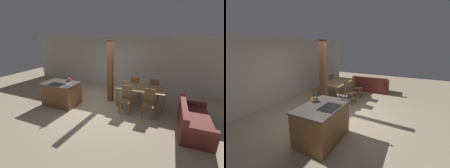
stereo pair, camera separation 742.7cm
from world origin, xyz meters
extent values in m
plane|color=tan|center=(0.00, 0.00, 0.00)|extent=(16.00, 16.00, 0.00)
cube|color=beige|center=(0.00, 2.72, 1.35)|extent=(11.20, 0.08, 2.70)
cube|color=brown|center=(-1.41, -0.39, 0.44)|extent=(1.36, 0.89, 0.89)
cube|color=#4C4742|center=(-1.41, -0.39, 0.91)|extent=(1.40, 0.93, 0.04)
cube|color=black|center=(-1.41, -0.62, 0.93)|extent=(0.56, 0.40, 0.01)
cylinder|color=#99704C|center=(-1.23, -0.05, 0.96)|extent=(0.20, 0.20, 0.05)
sphere|color=red|center=(-1.19, -0.06, 1.01)|extent=(0.08, 0.08, 0.08)
sphere|color=gold|center=(-1.25, -0.01, 1.01)|extent=(0.08, 0.08, 0.08)
sphere|color=#3D8E38|center=(-1.24, -0.10, 1.01)|extent=(0.08, 0.08, 0.08)
cylinder|color=silver|center=(-0.78, -0.78, 0.94)|extent=(0.06, 0.06, 0.00)
cylinder|color=silver|center=(-0.78, -0.78, 0.99)|extent=(0.01, 0.01, 0.09)
cone|color=silver|center=(-0.78, -0.78, 1.06)|extent=(0.07, 0.07, 0.06)
cylinder|color=silver|center=(-0.78, -0.69, 0.94)|extent=(0.06, 0.06, 0.00)
cylinder|color=silver|center=(-0.78, -0.69, 0.99)|extent=(0.01, 0.01, 0.09)
cone|color=silver|center=(-0.78, -0.69, 1.06)|extent=(0.07, 0.07, 0.06)
cylinder|color=silver|center=(-0.78, -0.61, 0.94)|extent=(0.06, 0.06, 0.00)
cylinder|color=silver|center=(-0.78, -0.61, 0.99)|extent=(0.01, 0.01, 0.09)
cone|color=silver|center=(-0.78, -0.61, 1.06)|extent=(0.07, 0.07, 0.06)
cylinder|color=silver|center=(-0.78, -0.52, 0.94)|extent=(0.06, 0.06, 0.00)
cylinder|color=silver|center=(-0.78, -0.52, 0.99)|extent=(0.01, 0.01, 0.09)
cone|color=silver|center=(-0.78, -0.52, 1.06)|extent=(0.07, 0.07, 0.06)
cube|color=olive|center=(1.64, 0.74, 0.75)|extent=(1.85, 0.97, 0.03)
cube|color=olive|center=(0.78, 0.32, 0.37)|extent=(0.07, 0.07, 0.74)
cube|color=olive|center=(2.50, 0.32, 0.37)|extent=(0.07, 0.07, 0.74)
cube|color=olive|center=(0.78, 1.16, 0.37)|extent=(0.07, 0.07, 0.74)
cube|color=olive|center=(2.50, 1.16, 0.37)|extent=(0.07, 0.07, 0.74)
cube|color=brown|center=(1.22, -0.04, 0.45)|extent=(0.40, 0.40, 0.02)
cube|color=brown|center=(1.22, 0.15, 0.72)|extent=(0.38, 0.02, 0.52)
cube|color=brown|center=(1.05, -0.22, 0.22)|extent=(0.04, 0.04, 0.44)
cube|color=brown|center=(1.40, -0.22, 0.22)|extent=(0.04, 0.04, 0.44)
cube|color=brown|center=(1.05, 0.13, 0.22)|extent=(0.04, 0.04, 0.44)
cube|color=brown|center=(1.40, 0.13, 0.22)|extent=(0.04, 0.04, 0.44)
cube|color=brown|center=(2.05, -0.04, 0.45)|extent=(0.40, 0.40, 0.02)
cube|color=brown|center=(2.05, 0.15, 0.72)|extent=(0.38, 0.02, 0.52)
cube|color=brown|center=(1.88, -0.22, 0.22)|extent=(0.04, 0.04, 0.44)
cube|color=brown|center=(2.23, -0.22, 0.22)|extent=(0.04, 0.04, 0.44)
cube|color=brown|center=(1.88, 0.13, 0.22)|extent=(0.04, 0.04, 0.44)
cube|color=brown|center=(2.23, 0.13, 0.22)|extent=(0.04, 0.04, 0.44)
cube|color=brown|center=(1.22, 1.52, 0.45)|extent=(0.40, 0.40, 0.02)
cube|color=brown|center=(1.22, 1.33, 0.72)|extent=(0.38, 0.02, 0.52)
cube|color=brown|center=(1.40, 1.70, 0.22)|extent=(0.04, 0.04, 0.44)
cube|color=brown|center=(1.05, 1.70, 0.22)|extent=(0.04, 0.04, 0.44)
cube|color=brown|center=(1.40, 1.35, 0.22)|extent=(0.04, 0.04, 0.44)
cube|color=brown|center=(1.05, 1.35, 0.22)|extent=(0.04, 0.04, 0.44)
cube|color=brown|center=(2.05, 1.52, 0.45)|extent=(0.40, 0.40, 0.02)
cube|color=brown|center=(2.05, 1.33, 0.72)|extent=(0.38, 0.02, 0.52)
cube|color=brown|center=(2.23, 1.70, 0.22)|extent=(0.04, 0.04, 0.44)
cube|color=brown|center=(1.88, 1.70, 0.22)|extent=(0.04, 0.04, 0.44)
cube|color=brown|center=(2.23, 1.35, 0.22)|extent=(0.04, 0.04, 0.44)
cube|color=brown|center=(1.88, 1.35, 0.22)|extent=(0.04, 0.04, 0.44)
cube|color=maroon|center=(3.48, -0.30, 0.23)|extent=(0.88, 1.81, 0.46)
cube|color=maroon|center=(3.15, -0.31, 0.62)|extent=(0.21, 1.79, 0.33)
cube|color=maroon|center=(3.50, -1.12, 0.30)|extent=(0.84, 0.16, 0.60)
cube|color=maroon|center=(3.46, 0.53, 0.30)|extent=(0.84, 0.16, 0.60)
cube|color=brown|center=(0.33, 0.67, 1.28)|extent=(0.21, 0.21, 2.56)
camera|label=1|loc=(2.72, -4.84, 2.78)|focal=24.00mm
camera|label=2|loc=(-4.26, -2.32, 2.36)|focal=24.00mm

